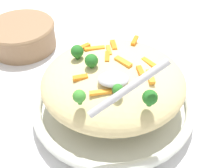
# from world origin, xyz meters

# --- Properties ---
(ground_plane) EXTENTS (2.40, 2.40, 0.00)m
(ground_plane) POSITION_xyz_m (0.00, 0.00, 0.00)
(ground_plane) COLOR silver
(serving_bowl) EXTENTS (0.35, 0.35, 0.05)m
(serving_bowl) POSITION_xyz_m (0.00, 0.00, 0.02)
(serving_bowl) COLOR silver
(serving_bowl) RESTS_ON ground_plane
(pasta_mound) EXTENTS (0.29, 0.27, 0.10)m
(pasta_mound) POSITION_xyz_m (0.00, 0.00, 0.09)
(pasta_mound) COLOR #DBC689
(pasta_mound) RESTS_ON serving_bowl
(carrot_piece_0) EXTENTS (0.01, 0.04, 0.01)m
(carrot_piece_0) POSITION_xyz_m (0.07, -0.04, 0.14)
(carrot_piece_0) COLOR orange
(carrot_piece_0) RESTS_ON pasta_mound
(carrot_piece_1) EXTENTS (0.02, 0.03, 0.01)m
(carrot_piece_1) POSITION_xyz_m (0.05, -0.02, 0.14)
(carrot_piece_1) COLOR orange
(carrot_piece_1) RESTS_ON pasta_mound
(carrot_piece_2) EXTENTS (0.03, 0.03, 0.01)m
(carrot_piece_2) POSITION_xyz_m (0.07, 0.01, 0.13)
(carrot_piece_2) COLOR orange
(carrot_piece_2) RESTS_ON pasta_mound
(carrot_piece_3) EXTENTS (0.03, 0.03, 0.01)m
(carrot_piece_3) POSITION_xyz_m (0.02, -0.00, 0.14)
(carrot_piece_3) COLOR orange
(carrot_piece_3) RESTS_ON pasta_mound
(carrot_piece_4) EXTENTS (0.01, 0.03, 0.01)m
(carrot_piece_4) POSITION_xyz_m (-0.01, 0.02, 0.14)
(carrot_piece_4) COLOR orange
(carrot_piece_4) RESTS_ON pasta_mound
(carrot_piece_5) EXTENTS (0.03, 0.03, 0.01)m
(carrot_piece_5) POSITION_xyz_m (-0.06, 0.05, 0.13)
(carrot_piece_5) COLOR orange
(carrot_piece_5) RESTS_ON pasta_mound
(carrot_piece_6) EXTENTS (0.03, 0.02, 0.01)m
(carrot_piece_6) POSITION_xyz_m (-0.06, -0.04, 0.13)
(carrot_piece_6) COLOR orange
(carrot_piece_6) RESTS_ON pasta_mound
(carrot_piece_7) EXTENTS (0.04, 0.01, 0.01)m
(carrot_piece_7) POSITION_xyz_m (-0.02, -0.08, 0.13)
(carrot_piece_7) COLOR orange
(carrot_piece_7) RESTS_ON pasta_mound
(carrot_piece_8) EXTENTS (0.04, 0.02, 0.01)m
(carrot_piece_8) POSITION_xyz_m (-0.04, 0.05, 0.14)
(carrot_piece_8) COLOR orange
(carrot_piece_8) RESTS_ON pasta_mound
(carrot_piece_9) EXTENTS (0.02, 0.03, 0.01)m
(carrot_piece_9) POSITION_xyz_m (0.05, 0.08, 0.13)
(carrot_piece_9) COLOR orange
(carrot_piece_9) RESTS_ON pasta_mound
(carrot_piece_10) EXTENTS (0.01, 0.03, 0.01)m
(carrot_piece_10) POSITION_xyz_m (-0.01, 0.04, 0.14)
(carrot_piece_10) COLOR orange
(carrot_piece_10) RESTS_ON pasta_mound
(carrot_piece_11) EXTENTS (0.02, 0.03, 0.01)m
(carrot_piece_11) POSITION_xyz_m (0.00, 0.06, 0.14)
(carrot_piece_11) COLOR orange
(carrot_piece_11) RESTS_ON pasta_mound
(broccoli_floret_0) EXTENTS (0.03, 0.03, 0.03)m
(broccoli_floret_0) POSITION_xyz_m (-0.04, -0.01, 0.15)
(broccoli_floret_0) COLOR #205B1C
(broccoli_floret_0) RESTS_ON pasta_mound
(broccoli_floret_1) EXTENTS (0.02, 0.02, 0.02)m
(broccoli_floret_1) POSITION_xyz_m (0.01, -0.08, 0.15)
(broccoli_floret_1) COLOR #296820
(broccoli_floret_1) RESTS_ON pasta_mound
(broccoli_floret_2) EXTENTS (0.03, 0.03, 0.03)m
(broccoli_floret_2) POSITION_xyz_m (0.06, -0.10, 0.15)
(broccoli_floret_2) COLOR #205B1C
(broccoli_floret_2) RESTS_ON pasta_mound
(broccoli_floret_3) EXTENTS (0.03, 0.03, 0.03)m
(broccoli_floret_3) POSITION_xyz_m (-0.07, 0.02, 0.15)
(broccoli_floret_3) COLOR #205B1C
(broccoli_floret_3) RESTS_ON pasta_mound
(broccoli_floret_4) EXTENTS (0.02, 0.02, 0.03)m
(broccoli_floret_4) POSITION_xyz_m (-0.05, -0.10, 0.15)
(broccoli_floret_4) COLOR #377928
(broccoli_floret_4) RESTS_ON pasta_mound
(serving_spoon) EXTENTS (0.13, 0.11, 0.08)m
(serving_spoon) POSITION_xyz_m (0.01, -0.07, 0.16)
(serving_spoon) COLOR #B7B7BC
(serving_spoon) RESTS_ON pasta_mound
(companion_bowl) EXTENTS (0.19, 0.19, 0.07)m
(companion_bowl) POSITION_xyz_m (-0.26, 0.25, 0.04)
(companion_bowl) COLOR #8C6B4C
(companion_bowl) RESTS_ON ground_plane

